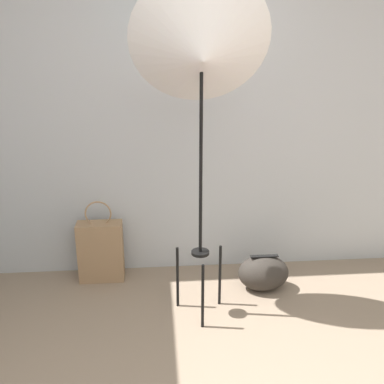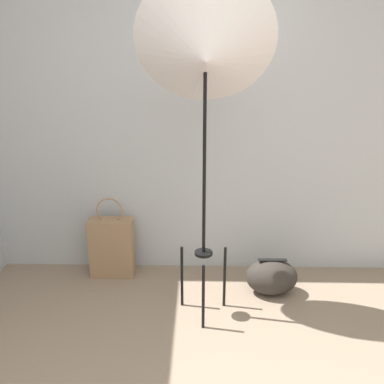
{
  "view_description": "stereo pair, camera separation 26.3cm",
  "coord_description": "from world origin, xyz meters",
  "views": [
    {
      "loc": [
        -0.32,
        -0.98,
        1.82
      ],
      "look_at": [
        -0.11,
        1.5,
        0.96
      ],
      "focal_mm": 42.0,
      "sensor_mm": 36.0,
      "label": 1
    },
    {
      "loc": [
        -0.05,
        -0.99,
        1.82
      ],
      "look_at": [
        -0.11,
        1.5,
        0.96
      ],
      "focal_mm": 42.0,
      "sensor_mm": 36.0,
      "label": 2
    }
  ],
  "objects": [
    {
      "name": "photo_umbrella",
      "position": [
        -0.04,
        1.7,
        1.74
      ],
      "size": [
        0.85,
        0.61,
        2.18
      ],
      "color": "black",
      "rests_on": "ground_plane"
    },
    {
      "name": "wall_back",
      "position": [
        0.0,
        2.4,
        1.3
      ],
      "size": [
        8.0,
        0.05,
        2.6
      ],
      "color": "#B7BCC1",
      "rests_on": "ground_plane"
    },
    {
      "name": "tote_bag",
      "position": [
        -0.76,
        2.22,
        0.25
      ],
      "size": [
        0.35,
        0.15,
        0.66
      ],
      "color": "#9E7A56",
      "rests_on": "ground_plane"
    },
    {
      "name": "duffel_bag",
      "position": [
        0.47,
        1.97,
        0.14
      ],
      "size": [
        0.38,
        0.27,
        0.28
      ],
      "color": "#332D28",
      "rests_on": "ground_plane"
    }
  ]
}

